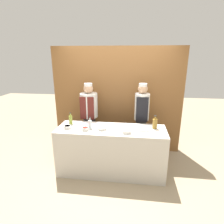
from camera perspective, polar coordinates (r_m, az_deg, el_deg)
name	(u,v)px	position (r m, az deg, el deg)	size (l,w,h in m)	color
ground_plane	(111,171)	(3.90, -0.26, -17.55)	(14.00, 14.00, 0.00)	tan
cabinet_wall	(117,100)	(4.38, 1.52, 3.67)	(2.95, 0.18, 2.40)	brown
counter	(111,151)	(3.66, -0.27, -11.68)	(2.02, 0.67, 0.91)	beige
sauce_bowl_red	(85,129)	(3.41, -8.13, -5.07)	(0.12, 0.12, 0.05)	silver
sauce_bowl_orange	(67,127)	(3.55, -13.46, -4.44)	(0.13, 0.13, 0.06)	silver
sauce_bowl_yellow	(127,131)	(3.28, 4.46, -5.90)	(0.16, 0.16, 0.06)	silver
sauce_bowl_white	(102,129)	(3.41, -3.09, -5.05)	(0.15, 0.15, 0.04)	silver
cutting_board	(141,128)	(3.48, 8.82, -4.99)	(0.28, 0.25, 0.02)	white
bottle_vinegar	(155,123)	(3.53, 12.93, -3.39)	(0.09, 0.09, 0.25)	olive
bottle_clear	(90,124)	(3.46, -6.73, -3.69)	(0.06, 0.06, 0.22)	silver
bottle_oil	(71,120)	(3.75, -12.50, -2.26)	(0.07, 0.07, 0.23)	olive
chef_left	(89,118)	(4.16, -6.91, -1.69)	(0.37, 0.37, 1.65)	#28282D
chef_right	(141,118)	(4.04, 8.94, -1.91)	(0.30, 0.31, 1.66)	#28282D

